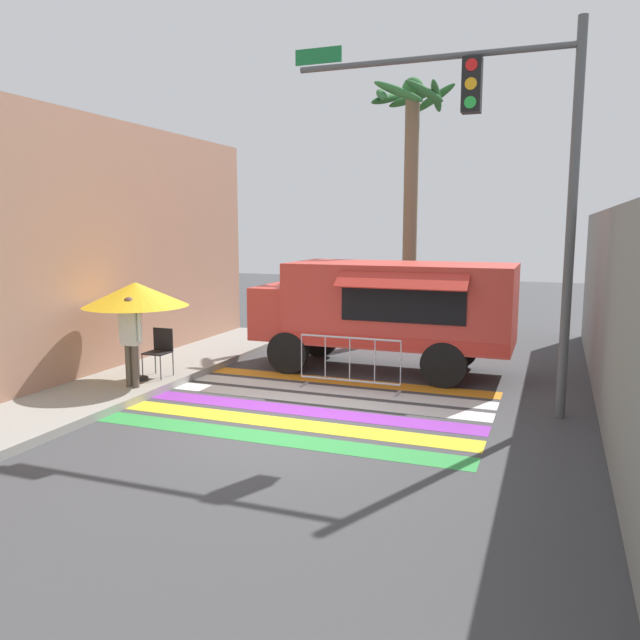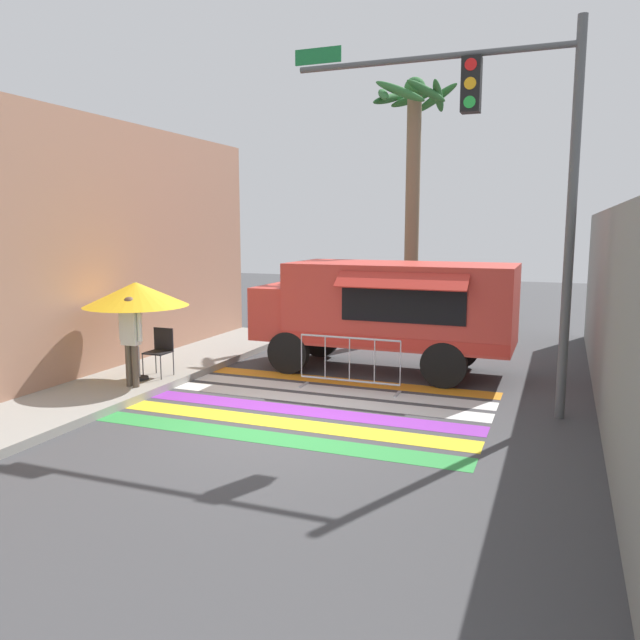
% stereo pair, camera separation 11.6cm
% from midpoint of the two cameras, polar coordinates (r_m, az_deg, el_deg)
% --- Properties ---
extents(ground_plane, '(60.00, 60.00, 0.00)m').
position_cam_midpoint_polar(ground_plane, '(10.41, -3.70, -9.77)').
color(ground_plane, '#424244').
extents(sidewalk_left, '(4.40, 16.00, 0.15)m').
position_cam_midpoint_polar(sidewalk_left, '(13.40, -24.91, -6.05)').
color(sidewalk_left, '#99968E').
rests_on(sidewalk_left, ground_plane).
extents(building_left_facade, '(0.25, 16.00, 5.58)m').
position_cam_midpoint_polar(building_left_facade, '(12.94, -25.31, 5.62)').
color(building_left_facade, tan).
rests_on(building_left_facade, ground_plane).
extents(concrete_wall_right, '(0.20, 16.00, 3.59)m').
position_cam_midpoint_polar(concrete_wall_right, '(12.11, 24.64, 0.77)').
color(concrete_wall_right, gray).
rests_on(concrete_wall_right, ground_plane).
extents(crosswalk_painted, '(6.40, 4.36, 0.01)m').
position_cam_midpoint_polar(crosswalk_painted, '(11.60, -0.91, -7.80)').
color(crosswalk_painted, green).
rests_on(crosswalk_painted, ground_plane).
extents(food_truck, '(5.78, 2.60, 2.47)m').
position_cam_midpoint_polar(food_truck, '(14.10, 5.36, 1.27)').
color(food_truck, '#D13D33').
rests_on(food_truck, ground_plane).
extents(traffic_signal_pole, '(5.00, 0.29, 6.57)m').
position_cam_midpoint_polar(traffic_signal_pole, '(11.28, 16.93, 14.39)').
color(traffic_signal_pole, '#515456').
rests_on(traffic_signal_pole, ground_plane).
extents(patio_umbrella, '(2.09, 2.09, 2.01)m').
position_cam_midpoint_polar(patio_umbrella, '(13.07, -16.76, 2.24)').
color(patio_umbrella, black).
rests_on(patio_umbrella, sidewalk_left).
extents(folding_chair, '(0.47, 0.47, 1.00)m').
position_cam_midpoint_polar(folding_chair, '(13.51, -14.65, -2.43)').
color(folding_chair, '#4C4C51').
rests_on(folding_chair, sidewalk_left).
extents(vendor_person, '(0.53, 0.24, 1.78)m').
position_cam_midpoint_polar(vendor_person, '(12.63, -17.18, -1.38)').
color(vendor_person, brown).
rests_on(vendor_person, sidewalk_left).
extents(barricade_front, '(2.11, 0.44, 1.09)m').
position_cam_midpoint_polar(barricade_front, '(12.54, 2.46, -4.01)').
color(barricade_front, '#B7BABF').
rests_on(barricade_front, ground_plane).
extents(palm_tree, '(2.49, 2.45, 7.40)m').
position_cam_midpoint_polar(palm_tree, '(18.52, 8.05, 13.66)').
color(palm_tree, '#7A664C').
rests_on(palm_tree, ground_plane).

